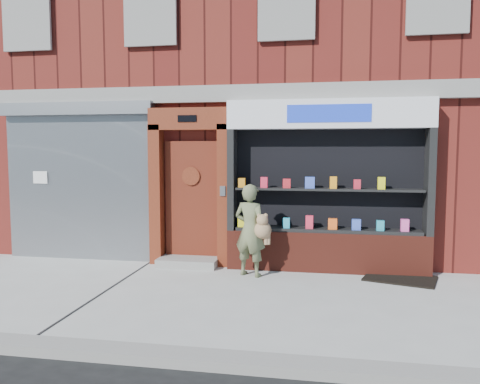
# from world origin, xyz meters

# --- Properties ---
(ground) EXTENTS (80.00, 80.00, 0.00)m
(ground) POSITION_xyz_m (0.00, 0.00, 0.00)
(ground) COLOR #9E9E99
(ground) RESTS_ON ground
(curb) EXTENTS (60.00, 0.30, 0.12)m
(curb) POSITION_xyz_m (0.00, -2.15, 0.06)
(curb) COLOR gray
(curb) RESTS_ON ground
(building) EXTENTS (12.00, 8.16, 8.00)m
(building) POSITION_xyz_m (-0.00, 5.99, 4.00)
(building) COLOR #591814
(building) RESTS_ON ground
(shutter_bay) EXTENTS (3.10, 0.30, 3.04)m
(shutter_bay) POSITION_xyz_m (-3.00, 1.93, 1.72)
(shutter_bay) COLOR gray
(shutter_bay) RESTS_ON ground
(red_door_bay) EXTENTS (1.52, 0.58, 2.90)m
(red_door_bay) POSITION_xyz_m (-0.75, 1.86, 1.46)
(red_door_bay) COLOR #571E0F
(red_door_bay) RESTS_ON ground
(pharmacy_bay) EXTENTS (3.50, 0.41, 3.00)m
(pharmacy_bay) POSITION_xyz_m (1.75, 1.81, 1.37)
(pharmacy_bay) COLOR maroon
(pharmacy_bay) RESTS_ON ground
(woman) EXTENTS (0.70, 0.55, 1.57)m
(woman) POSITION_xyz_m (0.49, 1.25, 0.79)
(woman) COLOR #626844
(woman) RESTS_ON ground
(doormat) EXTENTS (1.29, 1.07, 0.03)m
(doormat) POSITION_xyz_m (2.96, 1.45, 0.01)
(doormat) COLOR black
(doormat) RESTS_ON ground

